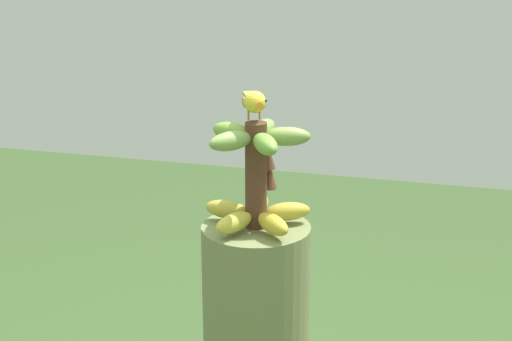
% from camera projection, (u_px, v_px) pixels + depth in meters
% --- Properties ---
extents(banana_bunch, '(0.26, 0.26, 0.25)m').
position_uv_depth(banana_bunch, '(257.00, 175.00, 1.81)').
color(banana_bunch, '#4C2D1E').
rests_on(banana_bunch, banana_tree).
extents(perched_bird, '(0.18, 0.09, 0.07)m').
position_uv_depth(perched_bird, '(255.00, 102.00, 1.77)').
color(perched_bird, '#C68933').
rests_on(perched_bird, banana_bunch).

